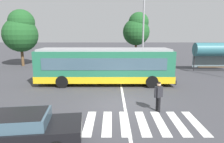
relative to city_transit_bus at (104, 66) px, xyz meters
The scene contains 13 objects.
ground_plane 5.37m from the city_transit_bus, 77.50° to the right, with size 160.00×160.00×0.00m, color #3D3D42.
city_transit_bus is the anchor object (origin of this frame).
pedestrian_crossing_street 6.83m from the city_transit_bus, 62.11° to the right, with size 0.51×0.43×1.72m.
foreground_sedan 9.92m from the city_transit_bus, 106.83° to the right, with size 4.69×2.36×1.35m.
parked_car_blue 10.15m from the city_transit_bus, 111.10° to the left, with size 1.95×4.54×1.35m.
parked_car_red 9.33m from the city_transit_bus, 95.09° to the left, with size 2.04×4.58×1.35m.
parked_car_black 9.73m from the city_transit_bus, 78.48° to the left, with size 1.94×4.53×1.35m.
bus_stop_shelter 13.90m from the city_transit_bus, 25.88° to the left, with size 4.87×1.54×3.25m.
twin_arm_street_lamp 8.86m from the city_transit_bus, 56.40° to the left, with size 5.25×0.32×10.36m.
background_tree_left 15.06m from the city_transit_bus, 139.63° to the left, with size 4.44×4.44×7.31m.
background_tree_right 15.31m from the city_transit_bus, 72.82° to the left, with size 4.08×4.08×7.44m.
crosswalk_painted_stripes 7.90m from the city_transit_bus, 74.25° to the right, with size 5.65×2.75×0.01m.
lane_center_line 3.67m from the city_transit_bus, 65.55° to the right, with size 0.16×24.00×0.01m, color silver.
Camera 1 is at (-0.51, -11.39, 4.34)m, focal length 31.45 mm.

